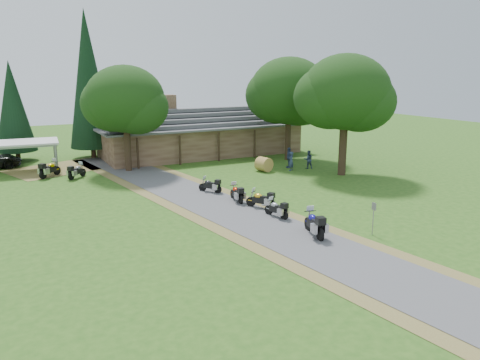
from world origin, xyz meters
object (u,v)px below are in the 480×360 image
carport (22,157)px  motorcycle_carport_b (77,171)px  hay_bale (264,164)px  motorcycle_row_b (276,208)px  motorcycle_row_d (237,192)px  motorcycle_carport_a (50,168)px  lodge (200,131)px  motorcycle_row_e (210,185)px  motorcycle_row_a (314,222)px  motorcycle_row_c (261,199)px

carport → motorcycle_carport_b: 6.22m
carport → hay_bale: (18.70, -9.76, -0.70)m
carport → motorcycle_row_b: (12.63, -21.46, -0.74)m
motorcycle_row_d → motorcycle_carport_a: motorcycle_carport_a is taller
lodge → motorcycle_row_e: size_ratio=12.87×
motorcycle_carport_a → motorcycle_row_e: bearing=-91.1°
motorcycle_row_a → motorcycle_row_d: bearing=18.4°
motorcycle_carport_b → hay_bale: 15.71m
lodge → motorcycle_row_c: 20.83m
motorcycle_row_d → hay_bale: bearing=-35.4°
motorcycle_row_d → hay_bale: (6.58, 7.48, 0.00)m
motorcycle_row_d → motorcycle_row_a: bearing=-169.8°
motorcycle_row_d → motorcycle_carport_a: 17.24m
motorcycle_row_a → motorcycle_row_d: (-0.58, 7.87, -0.11)m
motorcycle_row_e → motorcycle_carport_b: motorcycle_carport_b is taller
motorcycle_row_e → motorcycle_carport_b: bearing=5.8°
motorcycle_row_b → motorcycle_carport_a: motorcycle_carport_a is taller
motorcycle_row_e → motorcycle_carport_a: bearing=7.7°
motorcycle_row_e → motorcycle_carport_a: (-9.68, 10.80, 0.15)m
carport → motorcycle_row_e: (11.53, -14.20, -0.75)m
hay_bale → motorcycle_carport_a: bearing=159.3°
motorcycle_carport_a → carport: bearing=75.6°
lodge → motorcycle_row_d: 18.89m
motorcycle_row_b → hay_bale: size_ratio=1.36×
motorcycle_row_d → motorcycle_row_b: bearing=-167.2°
motorcycle_row_a → motorcycle_row_b: size_ratio=1.25×
lodge → motorcycle_carport_a: size_ratio=10.20×
motorcycle_row_a → motorcycle_carport_b: (-8.95, 20.21, -0.09)m
lodge → carport: lodge is taller
motorcycle_row_a → motorcycle_row_b: bearing=15.4°
motorcycle_row_c → motorcycle_carport_a: motorcycle_carport_a is taller
carport → motorcycle_row_c: carport is taller
lodge → motorcycle_row_b: size_ratio=12.62×
hay_bale → motorcycle_row_c: bearing=-121.7°
motorcycle_row_a → motorcycle_carport_a: motorcycle_row_a is taller
motorcycle_row_c → motorcycle_carport_b: motorcycle_carport_b is taller
lodge → motorcycle_row_a: (-4.53, -25.97, -1.72)m
lodge → hay_bale: 10.87m
motorcycle_row_c → motorcycle_row_e: motorcycle_row_c is taller
carport → motorcycle_row_e: carport is taller
carport → motorcycle_row_a: 28.15m
carport → motorcycle_row_b: carport is taller
motorcycle_row_b → motorcycle_row_c: 2.06m
motorcycle_row_b → motorcycle_carport_b: (-8.87, 16.55, 0.05)m
motorcycle_row_b → motorcycle_row_e: 7.34m
motorcycle_row_e → hay_bale: size_ratio=1.34×
motorcycle_row_c → motorcycle_row_d: size_ratio=1.02×
motorcycle_row_c → hay_bale: (5.95, 9.64, -0.01)m
motorcycle_carport_b → motorcycle_row_c: bearing=-100.9°
motorcycle_row_d → hay_bale: size_ratio=1.46×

